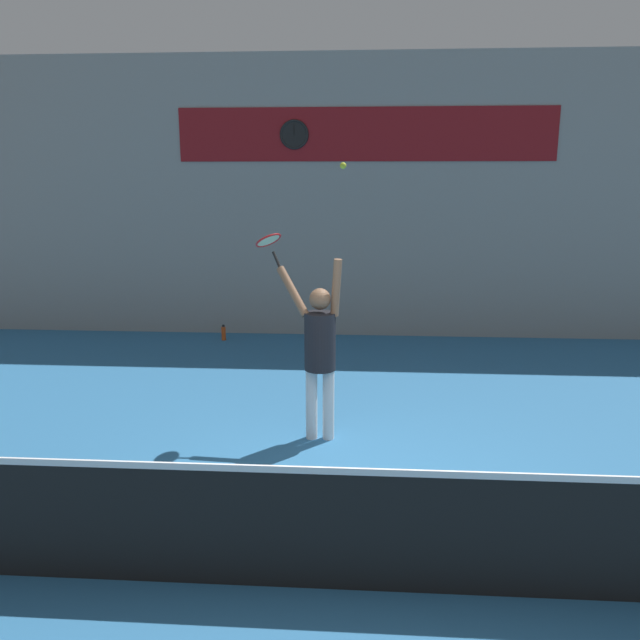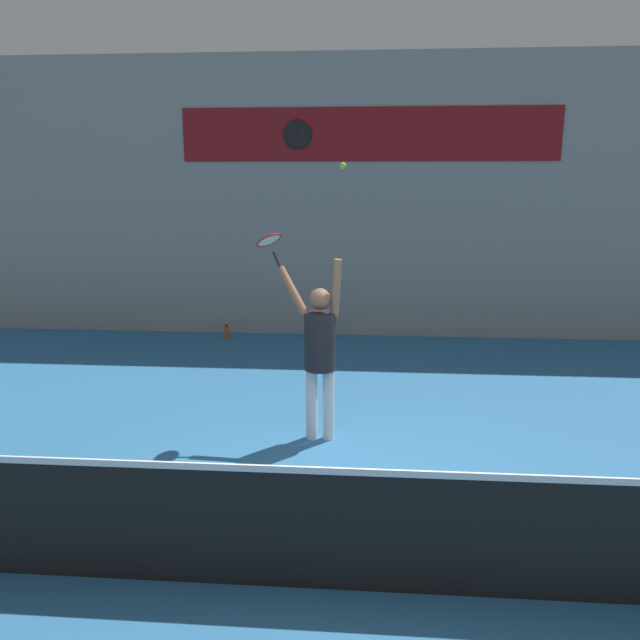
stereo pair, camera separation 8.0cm
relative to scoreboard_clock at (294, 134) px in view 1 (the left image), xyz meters
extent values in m
plane|color=teal|center=(1.25, -6.31, -3.62)|extent=(18.00, 18.00, 0.00)
cube|color=gray|center=(1.25, 0.08, -1.12)|extent=(18.00, 0.10, 5.00)
cube|color=maroon|center=(1.25, 0.02, 0.00)|extent=(6.60, 0.02, 0.92)
cylinder|color=black|center=(0.00, 0.00, 0.00)|extent=(0.47, 0.02, 0.47)
torus|color=black|center=(0.00, 0.00, 0.00)|extent=(0.51, 0.05, 0.51)
cube|color=black|center=(0.00, -0.01, 0.08)|extent=(0.02, 0.01, 0.19)
cube|color=black|center=(1.25, -7.37, -3.17)|extent=(8.26, 0.01, 0.91)
cube|color=white|center=(1.25, -7.37, -2.69)|extent=(8.26, 0.02, 0.05)
cylinder|color=white|center=(0.67, -4.72, -3.21)|extent=(0.13, 0.13, 0.82)
cylinder|color=white|center=(0.86, -4.72, -3.21)|extent=(0.13, 0.13, 0.82)
cylinder|color=black|center=(0.77, -4.72, -2.48)|extent=(0.35, 0.35, 0.64)
sphere|color=brown|center=(0.77, -4.72, -2.01)|extent=(0.23, 0.23, 0.23)
cylinder|color=brown|center=(0.94, -4.74, -1.88)|extent=(0.16, 0.16, 0.63)
cylinder|color=brown|center=(0.46, -4.60, -1.95)|extent=(0.42, 0.37, 0.54)
cylinder|color=black|center=(0.26, -4.44, -1.62)|extent=(0.12, 0.11, 0.19)
torus|color=red|center=(0.16, -4.36, -1.41)|extent=(0.41, 0.41, 0.18)
cylinder|color=beige|center=(0.16, -4.36, -1.41)|extent=(0.34, 0.35, 0.14)
sphere|color=#CCDB2D|center=(1.01, -4.81, -0.60)|extent=(0.07, 0.07, 0.07)
cylinder|color=#D84C19|center=(-1.27, -0.50, -3.50)|extent=(0.08, 0.08, 0.25)
cylinder|color=black|center=(-1.27, -0.50, -3.36)|extent=(0.04, 0.04, 0.04)
camera|label=1|loc=(1.20, -11.32, -0.70)|focal=35.00mm
camera|label=2|loc=(1.28, -11.32, -0.70)|focal=35.00mm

